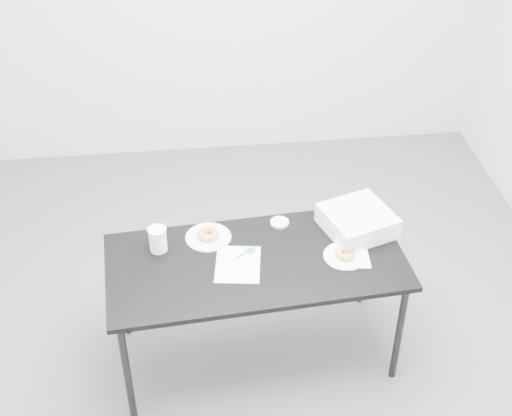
{
  "coord_description": "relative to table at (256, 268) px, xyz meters",
  "views": [
    {
      "loc": [
        -0.27,
        -2.86,
        3.01
      ],
      "look_at": [
        0.07,
        0.02,
        0.85
      ],
      "focal_mm": 50.0,
      "sensor_mm": 36.0,
      "label": 1
    }
  ],
  "objects": [
    {
      "name": "pen",
      "position": [
        -0.04,
        0.06,
        0.06
      ],
      "size": [
        0.11,
        0.08,
        0.01
      ],
      "primitive_type": "cylinder",
      "rotation": [
        0.0,
        1.57,
        0.6
      ],
      "color": "#0C8D84",
      "rests_on": "scorecard"
    },
    {
      "name": "scorecard",
      "position": [
        -0.09,
        -0.02,
        0.05
      ],
      "size": [
        0.26,
        0.31,
        0.0
      ],
      "primitive_type": "cube",
      "rotation": [
        0.0,
        0.0,
        -0.15
      ],
      "color": "white",
      "rests_on": "table"
    },
    {
      "name": "napkin",
      "position": [
        0.49,
        -0.05,
        0.05
      ],
      "size": [
        0.17,
        0.17,
        0.0
      ],
      "primitive_type": "cube",
      "rotation": [
        0.0,
        0.0,
        -0.09
      ],
      "color": "white",
      "rests_on": "table"
    },
    {
      "name": "bakery_box",
      "position": [
        0.56,
        0.19,
        0.11
      ],
      "size": [
        0.42,
        0.42,
        0.11
      ],
      "primitive_type": "cube",
      "rotation": [
        0.0,
        0.0,
        0.33
      ],
      "color": "white",
      "rests_on": "table"
    },
    {
      "name": "coffee_cup",
      "position": [
        -0.48,
        0.14,
        0.12
      ],
      "size": [
        0.09,
        0.09,
        0.13
      ],
      "primitive_type": "cylinder",
      "color": "white",
      "rests_on": "table"
    },
    {
      "name": "table",
      "position": [
        0.0,
        0.0,
        0.0
      ],
      "size": [
        1.53,
        0.8,
        0.68
      ],
      "rotation": [
        0.0,
        0.0,
        0.07
      ],
      "color": "black",
      "rests_on": "floor"
    },
    {
      "name": "plate_far",
      "position": [
        -0.22,
        0.2,
        0.05
      ],
      "size": [
        0.24,
        0.24,
        0.01
      ],
      "primitive_type": "cylinder",
      "color": "white",
      "rests_on": "table"
    },
    {
      "name": "logo_patch",
      "position": [
        -0.02,
        0.07,
        0.05
      ],
      "size": [
        0.05,
        0.05,
        0.0
      ],
      "primitive_type": "cube",
      "rotation": [
        0.0,
        0.0,
        -0.15
      ],
      "color": "green",
      "rests_on": "scorecard"
    },
    {
      "name": "cup_lid",
      "position": [
        0.16,
        0.28,
        0.06
      ],
      "size": [
        0.1,
        0.1,
        0.01
      ],
      "primitive_type": "cylinder",
      "color": "white",
      "rests_on": "table"
    },
    {
      "name": "floor",
      "position": [
        -0.05,
        0.19,
        -0.63
      ],
      "size": [
        4.0,
        4.0,
        0.0
      ],
      "primitive_type": "plane",
      "color": "#4F4E54",
      "rests_on": "ground"
    },
    {
      "name": "donut_far",
      "position": [
        -0.22,
        0.2,
        0.08
      ],
      "size": [
        0.14,
        0.14,
        0.04
      ],
      "primitive_type": "torus",
      "rotation": [
        0.0,
        0.0,
        0.34
      ],
      "color": "#C27B3D",
      "rests_on": "plate_far"
    },
    {
      "name": "plate_near",
      "position": [
        0.45,
        -0.03,
        0.06
      ],
      "size": [
        0.22,
        0.22,
        0.01
      ],
      "primitive_type": "cylinder",
      "color": "white",
      "rests_on": "napkin"
    },
    {
      "name": "donut_near",
      "position": [
        0.45,
        -0.03,
        0.08
      ],
      "size": [
        0.12,
        0.12,
        0.03
      ],
      "primitive_type": "torus",
      "rotation": [
        0.0,
        0.0,
        -0.23
      ],
      "color": "#C27B3D",
      "rests_on": "plate_near"
    }
  ]
}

